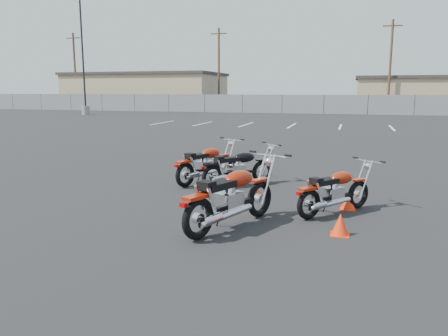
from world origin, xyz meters
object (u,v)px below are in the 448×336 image
(motorcycle_front_red, at_px, (206,164))
(motorcycle_rear_red, at_px, (335,191))
(motorcycle_third_red, at_px, (231,197))
(motorcycle_second_black, at_px, (238,168))

(motorcycle_front_red, bearing_deg, motorcycle_rear_red, -31.63)
(motorcycle_front_red, xyz_separation_m, motorcycle_third_red, (1.55, -3.26, 0.05))
(motorcycle_front_red, relative_size, motorcycle_second_black, 1.22)
(motorcycle_third_red, bearing_deg, motorcycle_front_red, 115.37)
(motorcycle_third_red, distance_m, motorcycle_rear_red, 2.08)
(motorcycle_front_red, distance_m, motorcycle_rear_red, 3.70)
(motorcycle_front_red, height_order, motorcycle_third_red, motorcycle_third_red)
(motorcycle_third_red, relative_size, motorcycle_rear_red, 1.33)
(motorcycle_rear_red, bearing_deg, motorcycle_front_red, 148.37)
(motorcycle_second_black, relative_size, motorcycle_rear_red, 0.98)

